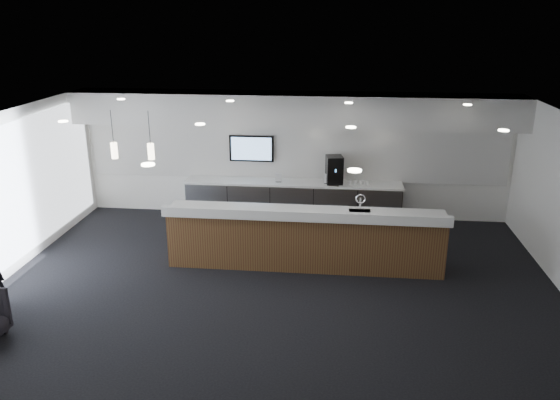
# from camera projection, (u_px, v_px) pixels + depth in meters

# --- Properties ---
(ground) EXTENTS (10.00, 10.00, 0.00)m
(ground) POSITION_uv_depth(u_px,v_px,m) (275.00, 293.00, 9.57)
(ground) COLOR black
(ground) RESTS_ON ground
(ceiling) EXTENTS (10.00, 8.00, 0.02)m
(ceiling) POSITION_uv_depth(u_px,v_px,m) (274.00, 124.00, 8.60)
(ceiling) COLOR black
(ceiling) RESTS_ON back_wall
(back_wall) EXTENTS (10.00, 0.02, 3.00)m
(back_wall) POSITION_uv_depth(u_px,v_px,m) (294.00, 155.00, 12.85)
(back_wall) COLOR white
(back_wall) RESTS_ON ground
(soffit_bulkhead) EXTENTS (10.00, 0.90, 0.70)m
(soffit_bulkhead) POSITION_uv_depth(u_px,v_px,m) (293.00, 109.00, 12.05)
(soffit_bulkhead) COLOR silver
(soffit_bulkhead) RESTS_ON back_wall
(alcove_panel) EXTENTS (9.80, 0.06, 1.40)m
(alcove_panel) POSITION_uv_depth(u_px,v_px,m) (294.00, 151.00, 12.79)
(alcove_panel) COLOR silver
(alcove_panel) RESTS_ON back_wall
(back_credenza) EXTENTS (5.06, 0.66, 0.95)m
(back_credenza) POSITION_uv_depth(u_px,v_px,m) (293.00, 201.00, 12.84)
(back_credenza) COLOR gray
(back_credenza) RESTS_ON ground
(wall_tv) EXTENTS (1.05, 0.08, 0.62)m
(wall_tv) POSITION_uv_depth(u_px,v_px,m) (252.00, 148.00, 12.81)
(wall_tv) COLOR black
(wall_tv) RESTS_ON back_wall
(pendant_left) EXTENTS (0.12, 0.12, 0.30)m
(pendant_left) POSITION_uv_depth(u_px,v_px,m) (148.00, 154.00, 9.83)
(pendant_left) COLOR #FFF0C6
(pendant_left) RESTS_ON ceiling
(pendant_right) EXTENTS (0.12, 0.12, 0.30)m
(pendant_right) POSITION_uv_depth(u_px,v_px,m) (110.00, 153.00, 9.90)
(pendant_right) COLOR #FFF0C6
(pendant_right) RESTS_ON ceiling
(ceiling_can_lights) EXTENTS (7.00, 5.00, 0.02)m
(ceiling_can_lights) POSITION_uv_depth(u_px,v_px,m) (274.00, 126.00, 8.61)
(ceiling_can_lights) COLOR white
(ceiling_can_lights) RESTS_ON ceiling
(service_counter) EXTENTS (5.29, 0.88, 1.49)m
(service_counter) POSITION_uv_depth(u_px,v_px,m) (305.00, 238.00, 10.44)
(service_counter) COLOR #4B2A19
(service_counter) RESTS_ON ground
(coffee_machine) EXTENTS (0.43, 0.52, 0.64)m
(coffee_machine) POSITION_uv_depth(u_px,v_px,m) (334.00, 170.00, 12.47)
(coffee_machine) COLOR black
(coffee_machine) RESTS_ON back_credenza
(info_sign_left) EXTENTS (0.15, 0.04, 0.21)m
(info_sign_left) POSITION_uv_depth(u_px,v_px,m) (278.00, 178.00, 12.61)
(info_sign_left) COLOR silver
(info_sign_left) RESTS_ON back_credenza
(info_sign_right) EXTENTS (0.17, 0.06, 0.23)m
(info_sign_right) POSITION_uv_depth(u_px,v_px,m) (328.00, 179.00, 12.49)
(info_sign_right) COLOR silver
(info_sign_right) RESTS_ON back_credenza
(cup_0) EXTENTS (0.10, 0.10, 0.09)m
(cup_0) POSITION_uv_depth(u_px,v_px,m) (368.00, 183.00, 12.42)
(cup_0) COLOR white
(cup_0) RESTS_ON back_credenza
(cup_1) EXTENTS (0.13, 0.13, 0.09)m
(cup_1) POSITION_uv_depth(u_px,v_px,m) (362.00, 183.00, 12.44)
(cup_1) COLOR white
(cup_1) RESTS_ON back_credenza
(cup_2) EXTENTS (0.12, 0.12, 0.09)m
(cup_2) POSITION_uv_depth(u_px,v_px,m) (356.00, 183.00, 12.45)
(cup_2) COLOR white
(cup_2) RESTS_ON back_credenza
(cup_3) EXTENTS (0.12, 0.12, 0.09)m
(cup_3) POSITION_uv_depth(u_px,v_px,m) (350.00, 182.00, 12.47)
(cup_3) COLOR white
(cup_3) RESTS_ON back_credenza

